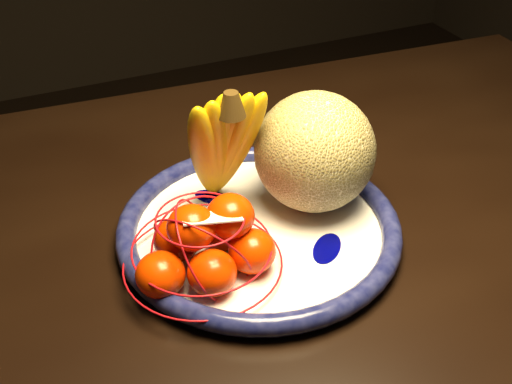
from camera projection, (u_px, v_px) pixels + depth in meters
name	position (u px, v px, depth m)	size (l,w,h in m)	color
dining_table	(255.00, 268.00, 0.95)	(1.60, 1.02, 0.77)	black
fruit_bowl	(259.00, 228.00, 0.88)	(0.39, 0.39, 0.03)	white
cantaloupe	(315.00, 152.00, 0.88)	(0.17, 0.17, 0.17)	olive
banana_bunch	(221.00, 142.00, 0.85)	(0.14, 0.13, 0.22)	#E1AF00
mandarin_bag	(206.00, 245.00, 0.79)	(0.23, 0.23, 0.13)	red
price_tag	(212.00, 217.00, 0.76)	(0.07, 0.03, 0.00)	white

